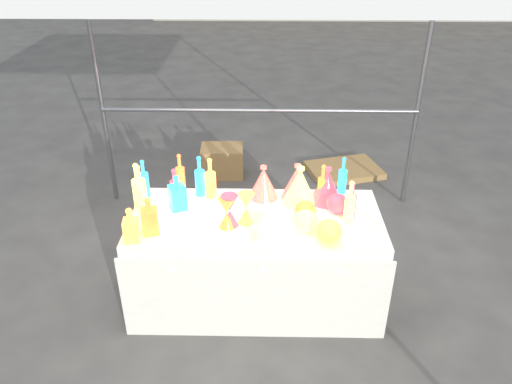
{
  "coord_description": "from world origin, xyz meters",
  "views": [
    {
      "loc": [
        0.06,
        -3.01,
        2.67
      ],
      "look_at": [
        0.0,
        0.0,
        0.95
      ],
      "focal_mm": 35.0,
      "sensor_mm": 36.0,
      "label": 1
    }
  ],
  "objects_px": {
    "display_table": "(256,259)",
    "hourglass_0": "(227,213)",
    "cardboard_box_closed": "(222,161)",
    "globe_0": "(329,233)",
    "decanter_0": "(131,225)",
    "lampshade_0": "(263,182)",
    "bottle_0": "(140,185)"
  },
  "relations": [
    {
      "from": "hourglass_0",
      "to": "lampshade_0",
      "type": "distance_m",
      "value": 0.49
    },
    {
      "from": "display_table",
      "to": "lampshade_0",
      "type": "bearing_deg",
      "value": 80.06
    },
    {
      "from": "display_table",
      "to": "globe_0",
      "type": "height_order",
      "value": "globe_0"
    },
    {
      "from": "globe_0",
      "to": "lampshade_0",
      "type": "distance_m",
      "value": 0.73
    },
    {
      "from": "cardboard_box_closed",
      "to": "display_table",
      "type": "bearing_deg",
      "value": -80.64
    },
    {
      "from": "hourglass_0",
      "to": "globe_0",
      "type": "height_order",
      "value": "hourglass_0"
    },
    {
      "from": "cardboard_box_closed",
      "to": "globe_0",
      "type": "distance_m",
      "value": 2.62
    },
    {
      "from": "display_table",
      "to": "cardboard_box_closed",
      "type": "height_order",
      "value": "display_table"
    },
    {
      "from": "decanter_0",
      "to": "globe_0",
      "type": "xyz_separation_m",
      "value": [
        1.29,
        0.01,
        -0.05
      ]
    },
    {
      "from": "display_table",
      "to": "bottle_0",
      "type": "bearing_deg",
      "value": 169.69
    },
    {
      "from": "bottle_0",
      "to": "globe_0",
      "type": "xyz_separation_m",
      "value": [
        1.33,
        -0.45,
        -0.09
      ]
    },
    {
      "from": "bottle_0",
      "to": "decanter_0",
      "type": "relative_size",
      "value": 1.32
    },
    {
      "from": "display_table",
      "to": "bottle_0",
      "type": "height_order",
      "value": "bottle_0"
    },
    {
      "from": "hourglass_0",
      "to": "lampshade_0",
      "type": "bearing_deg",
      "value": 59.3
    },
    {
      "from": "cardboard_box_closed",
      "to": "bottle_0",
      "type": "height_order",
      "value": "bottle_0"
    },
    {
      "from": "display_table",
      "to": "cardboard_box_closed",
      "type": "distance_m",
      "value": 2.13
    },
    {
      "from": "bottle_0",
      "to": "hourglass_0",
      "type": "relative_size",
      "value": 1.47
    },
    {
      "from": "cardboard_box_closed",
      "to": "decanter_0",
      "type": "bearing_deg",
      "value": -101.45
    },
    {
      "from": "display_table",
      "to": "bottle_0",
      "type": "xyz_separation_m",
      "value": [
        -0.85,
        0.15,
        0.54
      ]
    },
    {
      "from": "display_table",
      "to": "hourglass_0",
      "type": "height_order",
      "value": "hourglass_0"
    },
    {
      "from": "lampshade_0",
      "to": "decanter_0",
      "type": "bearing_deg",
      "value": -141.99
    },
    {
      "from": "bottle_0",
      "to": "hourglass_0",
      "type": "distance_m",
      "value": 0.71
    },
    {
      "from": "globe_0",
      "to": "cardboard_box_closed",
      "type": "bearing_deg",
      "value": 110.86
    },
    {
      "from": "display_table",
      "to": "lampshade_0",
      "type": "relative_size",
      "value": 7.05
    },
    {
      "from": "decanter_0",
      "to": "globe_0",
      "type": "height_order",
      "value": "decanter_0"
    },
    {
      "from": "display_table",
      "to": "decanter_0",
      "type": "relative_size",
      "value": 7.39
    },
    {
      "from": "cardboard_box_closed",
      "to": "globe_0",
      "type": "bearing_deg",
      "value": -71.27
    },
    {
      "from": "display_table",
      "to": "lampshade_0",
      "type": "distance_m",
      "value": 0.58
    },
    {
      "from": "display_table",
      "to": "cardboard_box_closed",
      "type": "relative_size",
      "value": 3.92
    },
    {
      "from": "bottle_0",
      "to": "decanter_0",
      "type": "distance_m",
      "value": 0.46
    },
    {
      "from": "display_table",
      "to": "decanter_0",
      "type": "height_order",
      "value": "decanter_0"
    },
    {
      "from": "hourglass_0",
      "to": "display_table",
      "type": "bearing_deg",
      "value": 33.21
    }
  ]
}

